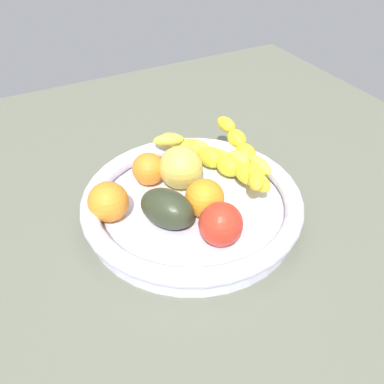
{
  "coord_description": "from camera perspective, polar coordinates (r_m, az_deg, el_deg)",
  "views": [
    {
      "loc": [
        -47.23,
        25.08,
        50.22
      ],
      "look_at": [
        0.0,
        0.0,
        8.08
      ],
      "focal_mm": 40.6,
      "sensor_mm": 36.0,
      "label": 1
    }
  ],
  "objects": [
    {
      "name": "orange_front",
      "position": [
        0.67,
        1.66,
        -0.83
      ],
      "size": [
        6.16,
        6.16,
        6.16
      ],
      "primitive_type": "sphere",
      "color": "orange",
      "rests_on": "fruit_bowl"
    },
    {
      "name": "banana_draped_right",
      "position": [
        0.76,
        7.06,
        4.74
      ],
      "size": [
        22.1,
        9.32,
        5.51
      ],
      "color": "yellow",
      "rests_on": "fruit_bowl"
    },
    {
      "name": "orange_mid_left",
      "position": [
        0.67,
        -10.94,
        -1.27
      ],
      "size": [
        6.3,
        6.3,
        6.3
      ],
      "primitive_type": "sphere",
      "color": "orange",
      "rests_on": "fruit_bowl"
    },
    {
      "name": "avocado_dark",
      "position": [
        0.65,
        -3.29,
        -2.19
      ],
      "size": [
        10.74,
        9.53,
        5.86
      ],
      "primitive_type": "ellipsoid",
      "rotation": [
        0.0,
        0.0,
        0.5
      ],
      "color": "#2F3723",
      "rests_on": "fruit_bowl"
    },
    {
      "name": "orange_mid_right",
      "position": [
        0.74,
        -5.73,
        3.02
      ],
      "size": [
        5.6,
        5.6,
        5.6
      ],
      "primitive_type": "sphere",
      "color": "orange",
      "rests_on": "fruit_bowl"
    },
    {
      "name": "banana_arching_top",
      "position": [
        0.77,
        3.21,
        4.94
      ],
      "size": [
        18.78,
        14.36,
        5.67
      ],
      "color": "yellow",
      "rests_on": "fruit_bowl"
    },
    {
      "name": "banana_draped_left",
      "position": [
        0.76,
        3.39,
        4.18
      ],
      "size": [
        23.16,
        10.99,
        4.46
      ],
      "color": "yellow",
      "rests_on": "fruit_bowl"
    },
    {
      "name": "tomato_red",
      "position": [
        0.62,
        3.6,
        -4.31
      ],
      "size": [
        6.5,
        6.5,
        6.5
      ],
      "primitive_type": "sphere",
      "color": "red",
      "rests_on": "fruit_bowl"
    },
    {
      "name": "apple_yellow",
      "position": [
        0.72,
        -1.48,
        3.25
      ],
      "size": [
        7.35,
        7.35,
        7.35
      ],
      "primitive_type": "sphere",
      "color": "#D6BF50",
      "rests_on": "fruit_bowl"
    },
    {
      "name": "kitchen_counter",
      "position": [
        0.72,
        -0.0,
        -4.1
      ],
      "size": [
        120.0,
        120.0,
        3.0
      ],
      "primitive_type": "cube",
      "color": "#646856",
      "rests_on": "ground"
    },
    {
      "name": "fruit_bowl",
      "position": [
        0.7,
        -0.0,
        -1.62
      ],
      "size": [
        35.24,
        35.24,
        5.0
      ],
      "color": "silver",
      "rests_on": "kitchen_counter"
    }
  ]
}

